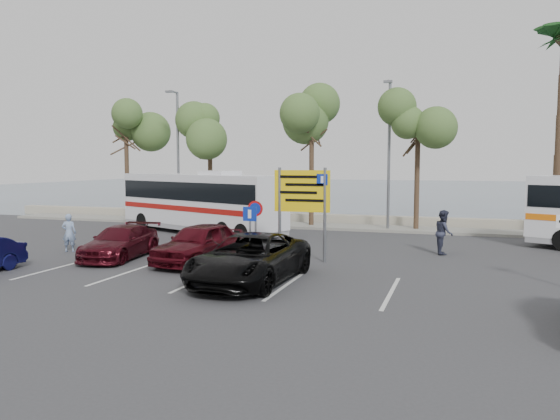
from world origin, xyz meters
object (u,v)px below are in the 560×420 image
(street_lamp_right, at_px, (389,148))
(car_red, at_px, (200,243))
(coach_bus_left, at_px, (200,204))
(suv_black, at_px, (250,258))
(pedestrian_far, at_px, (444,232))
(direction_sign, at_px, (302,198))
(car_maroon, at_px, (120,242))
(street_lamp_left, at_px, (177,150))
(pedestrian_near, at_px, (69,233))

(street_lamp_right, height_order, car_red, street_lamp_right)
(coach_bus_left, relative_size, suv_black, 1.96)
(pedestrian_far, bearing_deg, direction_sign, 116.07)
(car_maroon, bearing_deg, car_red, -6.44)
(street_lamp_right, height_order, pedestrian_far, street_lamp_right)
(car_maroon, bearing_deg, street_lamp_left, 101.97)
(car_maroon, relative_size, pedestrian_far, 2.40)
(car_red, bearing_deg, car_maroon, -172.31)
(pedestrian_near, bearing_deg, suv_black, 141.08)
(coach_bus_left, xyz_separation_m, pedestrian_far, (12.66, -3.02, -0.65))
(street_lamp_left, distance_m, direction_sign, 15.24)
(direction_sign, height_order, pedestrian_near, direction_sign)
(street_lamp_right, xyz_separation_m, car_red, (-5.52, -12.02, -3.83))
(car_maroon, height_order, pedestrian_near, pedestrian_near)
(car_red, bearing_deg, pedestrian_near, -178.31)
(car_red, height_order, pedestrian_far, pedestrian_far)
(direction_sign, relative_size, car_maroon, 0.81)
(suv_black, height_order, pedestrian_near, pedestrian_near)
(direction_sign, bearing_deg, suv_black, -96.85)
(coach_bus_left, bearing_deg, street_lamp_left, 131.16)
(coach_bus_left, bearing_deg, pedestrian_far, -13.40)
(suv_black, distance_m, pedestrian_far, 9.40)
(street_lamp_right, bearing_deg, pedestrian_far, -65.75)
(car_maroon, bearing_deg, street_lamp_right, 46.73)
(direction_sign, relative_size, suv_black, 0.65)
(street_lamp_right, bearing_deg, coach_bus_left, -157.15)
(direction_sign, bearing_deg, car_red, -154.26)
(street_lamp_left, height_order, suv_black, street_lamp_left)
(street_lamp_left, distance_m, street_lamp_right, 13.00)
(street_lamp_left, xyz_separation_m, pedestrian_near, (1.00, -11.34, -3.78))
(car_red, distance_m, pedestrian_far, 10.02)
(suv_black, bearing_deg, pedestrian_far, 55.22)
(street_lamp_left, xyz_separation_m, suv_black, (10.50, -14.52, -3.83))
(street_lamp_right, distance_m, pedestrian_far, 8.53)
(street_lamp_right, distance_m, suv_black, 15.22)
(street_lamp_right, distance_m, coach_bus_left, 10.75)
(street_lamp_right, relative_size, pedestrian_far, 4.35)
(street_lamp_left, distance_m, coach_bus_left, 6.12)
(street_lamp_left, bearing_deg, pedestrian_near, -84.96)
(coach_bus_left, bearing_deg, direction_sign, -40.10)
(suv_black, bearing_deg, street_lamp_right, 82.50)
(pedestrian_near, bearing_deg, street_lamp_left, -105.38)
(direction_sign, distance_m, car_maroon, 7.43)
(suv_black, xyz_separation_m, pedestrian_far, (5.66, 7.50, 0.15))
(car_maroon, bearing_deg, direction_sign, 7.18)
(car_maroon, xyz_separation_m, pedestrian_far, (12.16, 5.00, 0.28))
(street_lamp_left, bearing_deg, street_lamp_right, 0.00)
(street_lamp_left, xyz_separation_m, coach_bus_left, (3.50, -4.00, -3.03))
(car_red, xyz_separation_m, pedestrian_near, (-6.48, 0.68, 0.05))
(street_lamp_right, bearing_deg, car_red, -114.65)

